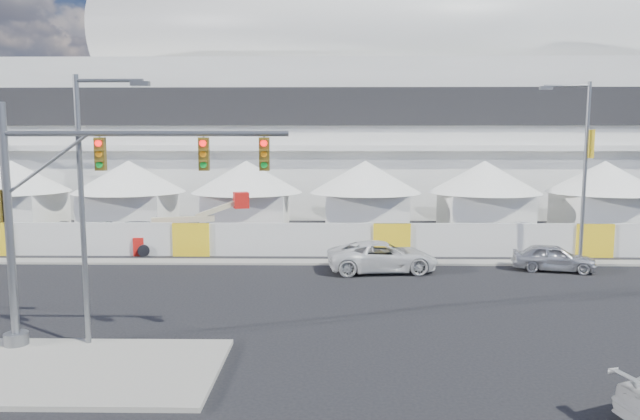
{
  "coord_description": "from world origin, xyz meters",
  "views": [
    {
      "loc": [
        2.24,
        -19.14,
        6.83
      ],
      "look_at": [
        1.79,
        10.0,
        3.33
      ],
      "focal_mm": 32.0,
      "sensor_mm": 36.0,
      "label": 1
    }
  ],
  "objects_px": {
    "lot_car_a": "(531,234)",
    "lot_car_c": "(145,233)",
    "pickup_curb": "(383,257)",
    "streetlight_median": "(88,192)",
    "boom_lift": "(175,237)",
    "sedan_silver": "(553,258)",
    "traffic_mast": "(66,215)",
    "streetlight_curb": "(581,160)"
  },
  "relations": [
    {
      "from": "lot_car_a",
      "to": "lot_car_c",
      "type": "height_order",
      "value": "lot_car_c"
    },
    {
      "from": "pickup_curb",
      "to": "streetlight_median",
      "type": "distance_m",
      "value": 16.16
    },
    {
      "from": "lot_car_c",
      "to": "boom_lift",
      "type": "relative_size",
      "value": 0.72
    },
    {
      "from": "sedan_silver",
      "to": "lot_car_a",
      "type": "relative_size",
      "value": 0.94
    },
    {
      "from": "pickup_curb",
      "to": "traffic_mast",
      "type": "relative_size",
      "value": 0.61
    },
    {
      "from": "lot_car_a",
      "to": "traffic_mast",
      "type": "distance_m",
      "value": 29.5
    },
    {
      "from": "lot_car_a",
      "to": "lot_car_c",
      "type": "relative_size",
      "value": 0.84
    },
    {
      "from": "lot_car_a",
      "to": "traffic_mast",
      "type": "height_order",
      "value": "traffic_mast"
    },
    {
      "from": "pickup_curb",
      "to": "traffic_mast",
      "type": "height_order",
      "value": "traffic_mast"
    },
    {
      "from": "sedan_silver",
      "to": "lot_car_c",
      "type": "bearing_deg",
      "value": 85.86
    },
    {
      "from": "sedan_silver",
      "to": "lot_car_c",
      "type": "xyz_separation_m",
      "value": [
        -24.24,
        7.45,
        0.05
      ]
    },
    {
      "from": "streetlight_curb",
      "to": "pickup_curb",
      "type": "bearing_deg",
      "value": -169.54
    },
    {
      "from": "lot_car_a",
      "to": "streetlight_curb",
      "type": "bearing_deg",
      "value": -173.58
    },
    {
      "from": "lot_car_a",
      "to": "traffic_mast",
      "type": "xyz_separation_m",
      "value": [
        -21.9,
        -19.4,
        3.75
      ]
    },
    {
      "from": "streetlight_median",
      "to": "streetlight_curb",
      "type": "height_order",
      "value": "streetlight_curb"
    },
    {
      "from": "streetlight_median",
      "to": "traffic_mast",
      "type": "bearing_deg",
      "value": -161.14
    },
    {
      "from": "pickup_curb",
      "to": "lot_car_c",
      "type": "distance_m",
      "value": 17.01
    },
    {
      "from": "traffic_mast",
      "to": "boom_lift",
      "type": "xyz_separation_m",
      "value": [
        -1.07,
        16.6,
        -3.51
      ]
    },
    {
      "from": "lot_car_c",
      "to": "boom_lift",
      "type": "height_order",
      "value": "boom_lift"
    },
    {
      "from": "lot_car_a",
      "to": "traffic_mast",
      "type": "relative_size",
      "value": 0.47
    },
    {
      "from": "traffic_mast",
      "to": "streetlight_median",
      "type": "height_order",
      "value": "streetlight_median"
    },
    {
      "from": "boom_lift",
      "to": "pickup_curb",
      "type": "bearing_deg",
      "value": -39.54
    },
    {
      "from": "lot_car_c",
      "to": "traffic_mast",
      "type": "relative_size",
      "value": 0.56
    },
    {
      "from": "pickup_curb",
      "to": "lot_car_a",
      "type": "relative_size",
      "value": 1.3
    },
    {
      "from": "pickup_curb",
      "to": "lot_car_a",
      "type": "height_order",
      "value": "pickup_curb"
    },
    {
      "from": "lot_car_c",
      "to": "boom_lift",
      "type": "distance_m",
      "value": 3.88
    },
    {
      "from": "sedan_silver",
      "to": "streetlight_median",
      "type": "bearing_deg",
      "value": 133.47
    },
    {
      "from": "pickup_curb",
      "to": "boom_lift",
      "type": "distance_m",
      "value": 13.36
    },
    {
      "from": "streetlight_curb",
      "to": "lot_car_a",
      "type": "bearing_deg",
      "value": 94.54
    },
    {
      "from": "lot_car_a",
      "to": "streetlight_median",
      "type": "xyz_separation_m",
      "value": [
        -21.24,
        -19.18,
        4.47
      ]
    },
    {
      "from": "boom_lift",
      "to": "sedan_silver",
      "type": "bearing_deg",
      "value": -29.78
    },
    {
      "from": "traffic_mast",
      "to": "streetlight_curb",
      "type": "height_order",
      "value": "streetlight_curb"
    },
    {
      "from": "lot_car_c",
      "to": "streetlight_median",
      "type": "relative_size",
      "value": 0.6
    },
    {
      "from": "streetlight_curb",
      "to": "lot_car_c",
      "type": "bearing_deg",
      "value": 167.66
    },
    {
      "from": "lot_car_a",
      "to": "boom_lift",
      "type": "xyz_separation_m",
      "value": [
        -22.96,
        -2.81,
        0.24
      ]
    },
    {
      "from": "lot_car_a",
      "to": "streetlight_median",
      "type": "distance_m",
      "value": 28.96
    },
    {
      "from": "sedan_silver",
      "to": "streetlight_median",
      "type": "relative_size",
      "value": 0.48
    },
    {
      "from": "traffic_mast",
      "to": "sedan_silver",
      "type": "bearing_deg",
      "value": 30.19
    },
    {
      "from": "sedan_silver",
      "to": "streetlight_curb",
      "type": "bearing_deg",
      "value": -35.54
    },
    {
      "from": "traffic_mast",
      "to": "streetlight_curb",
      "type": "relative_size",
      "value": 0.94
    },
    {
      "from": "sedan_silver",
      "to": "lot_car_c",
      "type": "distance_m",
      "value": 25.36
    },
    {
      "from": "sedan_silver",
      "to": "lot_car_a",
      "type": "bearing_deg",
      "value": 1.79
    }
  ]
}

